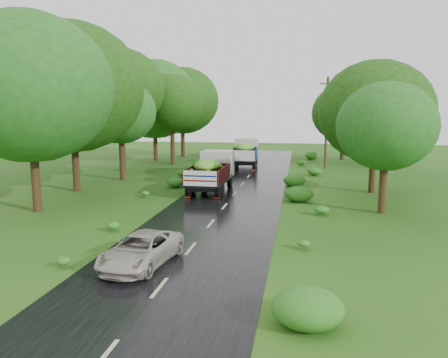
% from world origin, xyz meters
% --- Properties ---
extents(ground, '(120.00, 120.00, 0.00)m').
position_xyz_m(ground, '(0.00, 0.00, 0.00)').
color(ground, '#16480F').
rests_on(ground, ground).
extents(road, '(6.50, 80.00, 0.02)m').
position_xyz_m(road, '(0.00, 5.00, 0.01)').
color(road, black).
rests_on(road, ground).
extents(road_lines, '(0.12, 69.60, 0.00)m').
position_xyz_m(road_lines, '(0.00, 6.00, 0.02)').
color(road_lines, '#BFB78C').
rests_on(road_lines, road).
extents(truck_near, '(2.33, 6.34, 2.65)m').
position_xyz_m(truck_near, '(-1.70, 12.76, 1.50)').
color(truck_near, black).
rests_on(truck_near, ground).
extents(truck_far, '(2.65, 6.62, 2.73)m').
position_xyz_m(truck_far, '(-1.07, 26.53, 1.55)').
color(truck_far, black).
rests_on(truck_far, ground).
extents(car, '(2.34, 4.24, 1.12)m').
position_xyz_m(car, '(-1.27, -2.15, 0.58)').
color(car, '#B1AA9D').
rests_on(car, road).
extents(utility_pole, '(1.52, 0.28, 8.69)m').
position_xyz_m(utility_pole, '(6.68, 26.53, 4.47)').
color(utility_pole, '#382616').
rests_on(utility_pole, ground).
extents(trees_left, '(6.98, 34.07, 9.33)m').
position_xyz_m(trees_left, '(-10.57, 20.90, 6.68)').
color(trees_left, black).
rests_on(trees_left, ground).
extents(trees_right, '(6.08, 30.48, 8.05)m').
position_xyz_m(trees_right, '(9.62, 22.72, 5.47)').
color(trees_right, black).
rests_on(trees_right, ground).
extents(shrubs, '(11.90, 44.00, 0.70)m').
position_xyz_m(shrubs, '(0.00, 14.00, 0.35)').
color(shrubs, '#1E6217').
rests_on(shrubs, ground).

